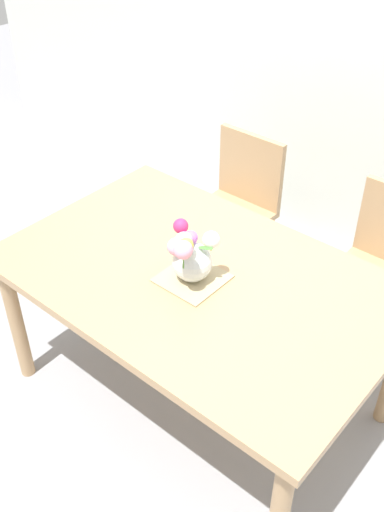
{
  "coord_description": "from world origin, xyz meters",
  "views": [
    {
      "loc": [
        1.23,
        -1.47,
        2.32
      ],
      "look_at": [
        -0.0,
        -0.04,
        0.88
      ],
      "focal_mm": 41.43,
      "sensor_mm": 36.0,
      "label": 1
    }
  ],
  "objects_px": {
    "dining_table": "(199,289)",
    "flower_vase": "(190,255)",
    "chair_right": "(383,265)",
    "chair_left": "(238,201)"
  },
  "relations": [
    {
      "from": "chair_right",
      "to": "flower_vase",
      "type": "height_order",
      "value": "flower_vase"
    },
    {
      "from": "chair_right",
      "to": "flower_vase",
      "type": "bearing_deg",
      "value": 64.2
    },
    {
      "from": "chair_left",
      "to": "chair_right",
      "type": "distance_m",
      "value": 0.9
    },
    {
      "from": "dining_table",
      "to": "chair_left",
      "type": "xyz_separation_m",
      "value": [
        -0.45,
        0.88,
        -0.16
      ]
    },
    {
      "from": "dining_table",
      "to": "chair_right",
      "type": "relative_size",
      "value": 1.86
    },
    {
      "from": "chair_right",
      "to": "flower_vase",
      "type": "relative_size",
      "value": 3.38
    },
    {
      "from": "chair_right",
      "to": "flower_vase",
      "type": "distance_m",
      "value": 1.1
    },
    {
      "from": "dining_table",
      "to": "chair_right",
      "type": "distance_m",
      "value": 1.0
    },
    {
      "from": "chair_left",
      "to": "flower_vase",
      "type": "bearing_deg",
      "value": 115.69
    },
    {
      "from": "dining_table",
      "to": "flower_vase",
      "type": "relative_size",
      "value": 6.28
    }
  ]
}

